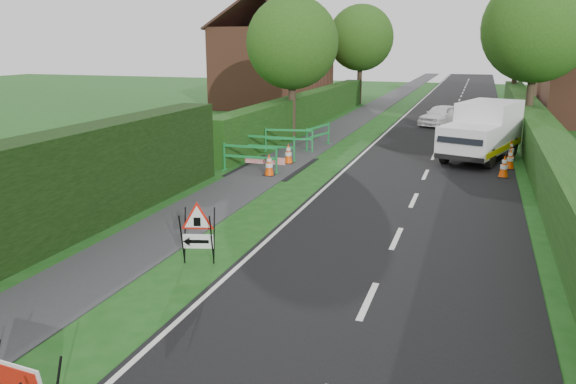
# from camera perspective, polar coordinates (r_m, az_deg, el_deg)

# --- Properties ---
(ground) EXTENTS (120.00, 120.00, 0.00)m
(ground) POSITION_cam_1_polar(r_m,az_deg,el_deg) (10.20, -7.20, -11.35)
(ground) COLOR #174B15
(ground) RESTS_ON ground
(road_surface) EXTENTS (6.00, 90.00, 0.02)m
(road_surface) POSITION_cam_1_polar(r_m,az_deg,el_deg) (43.44, 16.77, 8.38)
(road_surface) COLOR black
(road_surface) RESTS_ON ground
(footpath) EXTENTS (2.00, 90.00, 0.02)m
(footpath) POSITION_cam_1_polar(r_m,az_deg,el_deg) (43.99, 9.53, 8.88)
(footpath) COLOR #2D2D30
(footpath) RESTS_ON ground
(hedge_west_far) EXTENTS (1.00, 24.00, 1.80)m
(hedge_west_far) POSITION_cam_1_polar(r_m,az_deg,el_deg) (31.84, 2.01, 6.81)
(hedge_west_far) COLOR #14380F
(hedge_west_far) RESTS_ON ground
(hedge_east) EXTENTS (1.20, 50.00, 1.50)m
(hedge_east) POSITION_cam_1_polar(r_m,az_deg,el_deg) (24.71, 24.06, 3.15)
(hedge_east) COLOR #14380F
(hedge_east) RESTS_ON ground
(house_west) EXTENTS (7.50, 7.40, 7.88)m
(house_west) POSITION_cam_1_polar(r_m,az_deg,el_deg) (40.73, -1.50, 12.68)
(house_west) COLOR brown
(house_west) RESTS_ON ground
(tree_nw) EXTENTS (4.40, 4.40, 6.70)m
(tree_nw) POSITION_cam_1_polar(r_m,az_deg,el_deg) (27.59, 0.43, 14.91)
(tree_nw) COLOR #2D2116
(tree_nw) RESTS_ON ground
(tree_ne) EXTENTS (5.20, 5.20, 7.79)m
(tree_ne) POSITION_cam_1_polar(r_m,az_deg,el_deg) (30.27, 24.01, 14.99)
(tree_ne) COLOR #2D2116
(tree_ne) RESTS_ON ground
(tree_fw) EXTENTS (4.80, 4.80, 7.24)m
(tree_fw) POSITION_cam_1_polar(r_m,az_deg,el_deg) (43.07, 7.41, 15.26)
(tree_fw) COLOR #2D2116
(tree_fw) RESTS_ON ground
(tree_fe) EXTENTS (4.20, 4.20, 6.33)m
(tree_fe) POSITION_cam_1_polar(r_m,az_deg,el_deg) (46.24, 22.30, 13.52)
(tree_fe) COLOR #2D2116
(tree_fe) RESTS_ON ground
(triangle_sign) EXTENTS (0.97, 0.97, 1.14)m
(triangle_sign) POSITION_cam_1_polar(r_m,az_deg,el_deg) (11.73, -9.35, -3.67)
(triangle_sign) COLOR black
(triangle_sign) RESTS_ON ground
(works_van) EXTENTS (3.22, 5.18, 2.22)m
(works_van) POSITION_cam_1_polar(r_m,az_deg,el_deg) (23.56, 19.21, 6.01)
(works_van) COLOR silver
(works_van) RESTS_ON ground
(traffic_cone_0) EXTENTS (0.38, 0.38, 0.79)m
(traffic_cone_0) POSITION_cam_1_polar(r_m,az_deg,el_deg) (20.60, 21.09, 2.44)
(traffic_cone_0) COLOR black
(traffic_cone_0) RESTS_ON ground
(traffic_cone_1) EXTENTS (0.38, 0.38, 0.79)m
(traffic_cone_1) POSITION_cam_1_polar(r_m,az_deg,el_deg) (22.07, 21.64, 3.16)
(traffic_cone_1) COLOR black
(traffic_cone_1) RESTS_ON ground
(traffic_cone_2) EXTENTS (0.38, 0.38, 0.79)m
(traffic_cone_2) POSITION_cam_1_polar(r_m,az_deg,el_deg) (23.98, 21.70, 4.02)
(traffic_cone_2) COLOR black
(traffic_cone_2) RESTS_ON ground
(traffic_cone_3) EXTENTS (0.38, 0.38, 0.79)m
(traffic_cone_3) POSITION_cam_1_polar(r_m,az_deg,el_deg) (19.49, -1.93, 2.78)
(traffic_cone_3) COLOR black
(traffic_cone_3) RESTS_ON ground
(traffic_cone_4) EXTENTS (0.38, 0.38, 0.79)m
(traffic_cone_4) POSITION_cam_1_polar(r_m,az_deg,el_deg) (21.48, 0.04, 3.93)
(traffic_cone_4) COLOR black
(traffic_cone_4) RESTS_ON ground
(ped_barrier_0) EXTENTS (2.06, 0.38, 1.00)m
(ped_barrier_0) POSITION_cam_1_polar(r_m,az_deg,el_deg) (20.06, -3.88, 3.79)
(ped_barrier_0) COLOR #188539
(ped_barrier_0) RESTS_ON ground
(ped_barrier_1) EXTENTS (2.06, 0.35, 1.00)m
(ped_barrier_1) POSITION_cam_1_polar(r_m,az_deg,el_deg) (22.09, -1.83, 4.85)
(ped_barrier_1) COLOR #188539
(ped_barrier_1) RESTS_ON ground
(ped_barrier_2) EXTENTS (2.09, 0.74, 1.00)m
(ped_barrier_2) POSITION_cam_1_polar(r_m,az_deg,el_deg) (23.87, 0.10, 5.62)
(ped_barrier_2) COLOR #188539
(ped_barrier_2) RESTS_ON ground
(ped_barrier_3) EXTENTS (0.79, 2.09, 1.00)m
(ped_barrier_3) POSITION_cam_1_polar(r_m,az_deg,el_deg) (24.81, 3.08, 5.95)
(ped_barrier_3) COLOR #188539
(ped_barrier_3) RESTS_ON ground
(redwhite_plank) EXTENTS (1.50, 0.09, 0.25)m
(redwhite_plank) POSITION_cam_1_polar(r_m,az_deg,el_deg) (20.05, -2.34, 1.97)
(redwhite_plank) COLOR red
(redwhite_plank) RESTS_ON ground
(hatchback_car) EXTENTS (2.59, 3.67, 1.16)m
(hatchback_car) POSITION_cam_1_polar(r_m,az_deg,el_deg) (32.71, 15.30, 7.54)
(hatchback_car) COLOR white
(hatchback_car) RESTS_ON ground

